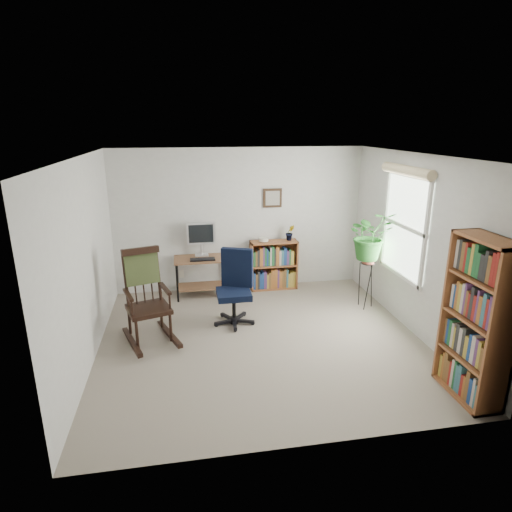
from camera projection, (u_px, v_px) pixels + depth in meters
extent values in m
cube|color=gray|center=(261.00, 340.00, 5.70)|extent=(4.20, 4.00, 0.00)
cube|color=silver|center=(262.00, 156.00, 4.99)|extent=(4.20, 4.00, 0.00)
cube|color=silver|center=(240.00, 220.00, 7.23)|extent=(4.20, 0.00, 2.40)
cube|color=silver|center=(307.00, 324.00, 3.46)|extent=(4.20, 0.00, 2.40)
cube|color=silver|center=(85.00, 263.00, 5.00)|extent=(0.00, 4.00, 2.40)
cube|color=silver|center=(416.00, 246.00, 5.69)|extent=(0.00, 4.00, 2.40)
cube|color=black|center=(203.00, 259.00, 6.88)|extent=(0.40, 0.15, 0.02)
imported|color=#236322|center=(372.00, 212.00, 6.28)|extent=(1.69, 1.88, 1.46)
imported|color=#236322|center=(290.00, 237.00, 7.29)|extent=(0.13, 0.24, 0.11)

